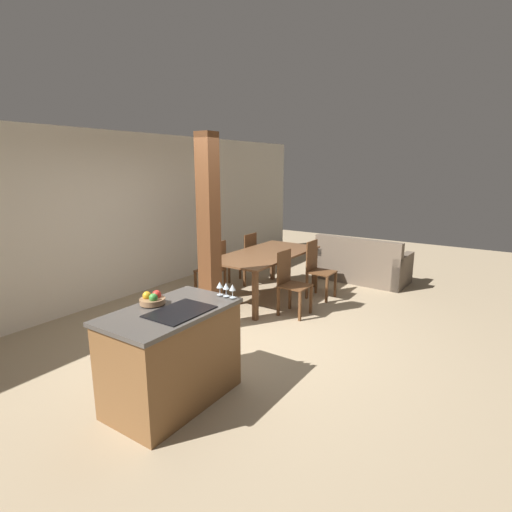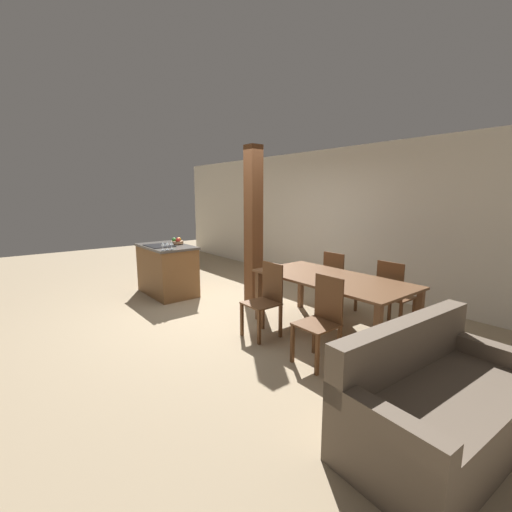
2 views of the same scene
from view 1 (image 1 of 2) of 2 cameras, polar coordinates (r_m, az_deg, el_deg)
ground_plane at (r=5.21m, az=-1.86°, el=-11.76°), size 16.00×16.00×0.00m
wall_back at (r=6.71m, az=-21.00°, el=4.99°), size 11.20×0.08×2.70m
kitchen_island at (r=3.86m, az=-11.89°, el=-13.73°), size 1.23×0.73×0.92m
fruit_bowl at (r=3.82m, az=-14.57°, el=-5.98°), size 0.23×0.23×0.12m
wine_glass_near at (r=3.85m, az=-3.38°, el=-4.58°), size 0.06×0.06×0.14m
wine_glass_middle at (r=3.90m, az=-4.30°, el=-4.38°), size 0.06×0.06×0.14m
wine_glass_far at (r=3.94m, az=-5.20°, el=-4.19°), size 0.06×0.06×0.14m
dining_table at (r=6.60m, az=1.36°, el=-0.28°), size 2.06×1.02×0.75m
dining_chair_near_left at (r=5.90m, az=4.94°, el=-3.68°), size 0.40×0.40×0.95m
dining_chair_near_right at (r=6.71m, az=8.77°, el=-1.77°), size 0.40×0.40×0.95m
dining_chair_far_left at (r=6.70m, az=-6.08°, el=-1.71°), size 0.40×0.40×0.95m
dining_chair_far_right at (r=7.42m, az=-1.51°, el=-0.21°), size 0.40×0.40×0.95m
couch at (r=7.89m, az=14.90°, el=-1.36°), size 0.90×1.69×0.86m
timber_post at (r=5.22m, az=-6.73°, el=3.04°), size 0.22×0.22×2.57m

